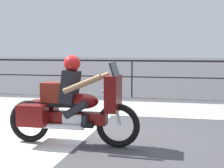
# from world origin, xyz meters

# --- Properties ---
(ground_plane) EXTENTS (120.00, 120.00, 0.00)m
(ground_plane) POSITION_xyz_m (0.00, 0.00, 0.00)
(ground_plane) COLOR #424244
(sidewalk_band) EXTENTS (44.00, 2.40, 0.01)m
(sidewalk_band) POSITION_xyz_m (0.00, 3.40, 0.01)
(sidewalk_band) COLOR #A8A59E
(sidewalk_band) RESTS_ON ground
(crosswalk_band) EXTENTS (3.09, 6.00, 0.01)m
(crosswalk_band) POSITION_xyz_m (-1.52, -0.20, 0.00)
(crosswalk_band) COLOR silver
(crosswalk_band) RESTS_ON ground
(fence_railing) EXTENTS (36.00, 0.05, 1.29)m
(fence_railing) POSITION_xyz_m (0.00, 5.56, 1.01)
(fence_railing) COLOR black
(fence_railing) RESTS_ON ground
(motorcycle) EXTENTS (2.37, 0.76, 1.56)m
(motorcycle) POSITION_xyz_m (-0.11, -0.47, 0.69)
(motorcycle) COLOR black
(motorcycle) RESTS_ON ground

